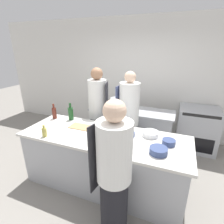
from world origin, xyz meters
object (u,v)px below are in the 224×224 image
(chef_at_pass_far, at_px, (128,120))
(stockpot, at_px, (118,103))
(chef_at_stove, at_px, (98,113))
(bowl_wooden_salad, at_px, (150,134))
(bowl_prep_small, at_px, (128,134))
(bottle_wine, at_px, (54,113))
(bowl_ceramic_blue, at_px, (169,142))
(cup, at_px, (99,126))
(bowl_mixing_large, at_px, (158,151))
(bottle_cooking_oil, at_px, (44,132))
(bottle_sauce, at_px, (71,113))
(chef_at_prep_near, at_px, (114,174))
(bottle_vinegar, at_px, (110,122))
(oven_range, at_px, (197,129))
(bottle_olive_oil, at_px, (114,141))

(chef_at_pass_far, height_order, stockpot, chef_at_pass_far)
(chef_at_stove, bearing_deg, bowl_wooden_salad, 48.53)
(bowl_prep_small, bearing_deg, bottle_wine, 173.77)
(bowl_ceramic_blue, height_order, cup, cup)
(bottle_wine, xyz_separation_m, stockpot, (0.89, 0.95, 0.00))
(bowl_mixing_large, bearing_deg, bottle_cooking_oil, -174.35)
(bottle_sauce, relative_size, bowl_ceramic_blue, 1.76)
(chef_at_prep_near, distance_m, bottle_vinegar, 1.09)
(oven_range, relative_size, bowl_wooden_salad, 3.93)
(bottle_vinegar, xyz_separation_m, bottle_cooking_oil, (-0.77, -0.66, -0.00))
(oven_range, xyz_separation_m, bottle_cooking_oil, (-2.23, -2.08, 0.50))
(bottle_sauce, distance_m, bowl_prep_small, 1.17)
(bottle_cooking_oil, relative_size, bowl_mixing_large, 0.81)
(oven_range, xyz_separation_m, bottle_olive_oil, (-1.17, -1.99, 0.52))
(chef_at_prep_near, relative_size, bottle_olive_oil, 7.22)
(oven_range, bearing_deg, bowl_wooden_salad, -117.26)
(bottle_vinegar, bearing_deg, chef_at_stove, 133.10)
(chef_at_pass_far, bearing_deg, bowl_ceramic_blue, -120.03)
(chef_at_prep_near, height_order, stockpot, chef_at_prep_near)
(chef_at_pass_far, bearing_deg, chef_at_prep_near, -161.40)
(cup, bearing_deg, bottle_wine, 175.61)
(bottle_olive_oil, height_order, bowl_wooden_salad, bottle_olive_oil)
(bottle_sauce, xyz_separation_m, bowl_wooden_salad, (1.45, -0.10, -0.09))
(oven_range, xyz_separation_m, bowl_prep_small, (-1.08, -1.62, 0.46))
(bottle_vinegar, xyz_separation_m, bowl_wooden_salad, (0.68, -0.08, -0.04))
(chef_at_prep_near, xyz_separation_m, bottle_vinegar, (-0.45, 0.99, 0.13))
(stockpot, bearing_deg, cup, -87.64)
(bottle_vinegar, height_order, bowl_prep_small, bottle_vinegar)
(bottle_olive_oil, height_order, bowl_prep_small, bottle_olive_oil)
(bottle_sauce, relative_size, bowl_mixing_large, 1.39)
(bowl_ceramic_blue, bearing_deg, oven_range, 73.16)
(oven_range, xyz_separation_m, bottle_wine, (-2.54, -1.46, 0.53))
(bottle_wine, xyz_separation_m, bowl_mixing_large, (1.94, -0.46, -0.07))
(bowl_mixing_large, distance_m, bowl_ceramic_blue, 0.29)
(chef_at_pass_far, relative_size, bowl_wooden_salad, 7.49)
(bowl_mixing_large, xyz_separation_m, bowl_ceramic_blue, (0.10, 0.27, -0.00))
(bowl_prep_small, bearing_deg, stockpot, 117.21)
(bowl_prep_small, relative_size, stockpot, 0.60)
(chef_at_stove, height_order, bottle_olive_oil, chef_at_stove)
(cup, bearing_deg, bottle_vinegar, 35.44)
(oven_range, bearing_deg, cup, -136.33)
(oven_range, distance_m, chef_at_pass_far, 1.69)
(stockpot, bearing_deg, chef_at_stove, -119.92)
(bottle_vinegar, distance_m, bowl_wooden_salad, 0.69)
(oven_range, distance_m, stockpot, 1.81)
(chef_at_prep_near, relative_size, bottle_cooking_oil, 9.29)
(bottle_sauce, bearing_deg, bowl_ceramic_blue, -8.44)
(bottle_vinegar, height_order, stockpot, stockpot)
(oven_range, xyz_separation_m, bowl_wooden_salad, (-0.77, -1.50, 0.46))
(oven_range, bearing_deg, chef_at_stove, -153.55)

